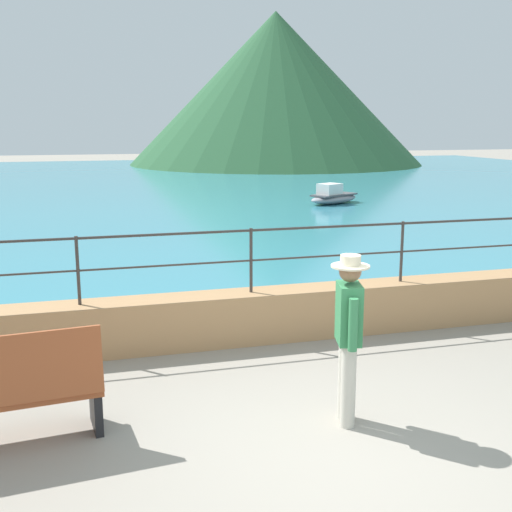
{
  "coord_description": "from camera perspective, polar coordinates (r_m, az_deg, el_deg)",
  "views": [
    {
      "loc": [
        -2.22,
        -5.02,
        3.0
      ],
      "look_at": [
        0.21,
        3.7,
        1.1
      ],
      "focal_mm": 44.44,
      "sensor_mm": 36.0,
      "label": 1
    }
  ],
  "objects": [
    {
      "name": "promenade_wall",
      "position": [
        8.92,
        -0.44,
        -5.43
      ],
      "size": [
        20.0,
        0.56,
        0.7
      ],
      "primitive_type": "cube",
      "color": "tan",
      "rests_on": "ground"
    },
    {
      "name": "railing",
      "position": [
        8.68,
        -0.45,
        0.79
      ],
      "size": [
        18.44,
        0.04,
        0.9
      ],
      "color": "#383330",
      "rests_on": "promenade_wall"
    },
    {
      "name": "boat_0",
      "position": [
        23.89,
        6.95,
        5.34
      ],
      "size": [
        2.46,
        1.85,
        0.76
      ],
      "color": "gray",
      "rests_on": "lake_water"
    },
    {
      "name": "bench_main",
      "position": [
        6.45,
        -21.36,
        -11.24
      ],
      "size": [
        1.75,
        0.72,
        1.13
      ],
      "color": "#9E4C28",
      "rests_on": "ground"
    },
    {
      "name": "hill_main",
      "position": [
        48.04,
        1.75,
        14.77
      ],
      "size": [
        21.59,
        21.59,
        10.9
      ],
      "primitive_type": "cone",
      "color": "#285633",
      "rests_on": "ground"
    },
    {
      "name": "ground_plane",
      "position": [
        6.25,
        7.58,
        -16.92
      ],
      "size": [
        120.0,
        120.0,
        0.0
      ],
      "primitive_type": "plane",
      "color": "gray"
    },
    {
      "name": "person_walking",
      "position": [
        6.4,
        8.31,
        -6.7
      ],
      "size": [
        0.38,
        0.56,
        1.75
      ],
      "color": "beige",
      "rests_on": "ground"
    },
    {
      "name": "lake_water",
      "position": [
        31.08,
        -11.46,
        6.13
      ],
      "size": [
        64.0,
        44.32,
        0.06
      ],
      "primitive_type": "cube",
      "color": "teal",
      "rests_on": "ground"
    }
  ]
}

